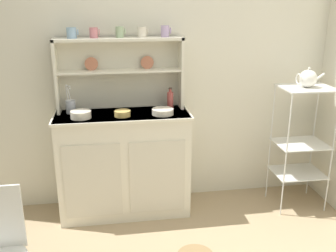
{
  "coord_description": "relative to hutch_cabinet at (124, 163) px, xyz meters",
  "views": [
    {
      "loc": [
        -0.4,
        -1.78,
        1.85
      ],
      "look_at": [
        0.06,
        1.12,
        0.87
      ],
      "focal_mm": 41.66,
      "sensor_mm": 36.0,
      "label": 1
    }
  ],
  "objects": [
    {
      "name": "wall_back",
      "position": [
        0.29,
        0.26,
        0.78
      ],
      "size": [
        3.84,
        0.05,
        2.5
      ],
      "primitive_type": "cube",
      "color": "silver",
      "rests_on": "ground"
    },
    {
      "name": "hutch_cabinet",
      "position": [
        0.0,
        0.0,
        0.0
      ],
      "size": [
        1.14,
        0.45,
        0.92
      ],
      "color": "silver",
      "rests_on": "ground"
    },
    {
      "name": "hutch_shelf_unit",
      "position": [
        0.0,
        0.16,
        0.81
      ],
      "size": [
        1.06,
        0.18,
        0.61
      ],
      "color": "silver",
      "rests_on": "hutch_cabinet"
    },
    {
      "name": "bakers_rack",
      "position": [
        1.57,
        -0.12,
        0.22
      ],
      "size": [
        0.44,
        0.35,
        1.12
      ],
      "color": "silver",
      "rests_on": "ground"
    },
    {
      "name": "cup_sky_0",
      "position": [
        -0.37,
        0.12,
        1.1
      ],
      "size": [
        0.09,
        0.08,
        0.09
      ],
      "color": "#8EB2D1",
      "rests_on": "hutch_shelf_unit"
    },
    {
      "name": "cup_rose_1",
      "position": [
        -0.2,
        0.12,
        1.1
      ],
      "size": [
        0.08,
        0.07,
        0.08
      ],
      "color": "#D17A84",
      "rests_on": "hutch_shelf_unit"
    },
    {
      "name": "cup_sage_2",
      "position": [
        0.01,
        0.12,
        1.1
      ],
      "size": [
        0.08,
        0.07,
        0.09
      ],
      "color": "#9EB78E",
      "rests_on": "hutch_shelf_unit"
    },
    {
      "name": "cup_cream_3",
      "position": [
        0.19,
        0.12,
        1.1
      ],
      "size": [
        0.09,
        0.08,
        0.08
      ],
      "color": "silver",
      "rests_on": "hutch_shelf_unit"
    },
    {
      "name": "cup_lilac_4",
      "position": [
        0.39,
        0.12,
        1.11
      ],
      "size": [
        0.08,
        0.07,
        0.09
      ],
      "color": "#B79ECC",
      "rests_on": "hutch_shelf_unit"
    },
    {
      "name": "bowl_mixing_large",
      "position": [
        -0.33,
        -0.07,
        0.48
      ],
      "size": [
        0.17,
        0.17,
        0.06
      ],
      "primitive_type": "cylinder",
      "color": "silver",
      "rests_on": "hutch_cabinet"
    },
    {
      "name": "bowl_floral_medium",
      "position": [
        -0.0,
        -0.07,
        0.47
      ],
      "size": [
        0.13,
        0.13,
        0.05
      ],
      "primitive_type": "cylinder",
      "color": "#DBB760",
      "rests_on": "hutch_cabinet"
    },
    {
      "name": "bowl_cream_small",
      "position": [
        0.33,
        -0.07,
        0.47
      ],
      "size": [
        0.18,
        0.18,
        0.05
      ],
      "primitive_type": "cylinder",
      "color": "silver",
      "rests_on": "hutch_cabinet"
    },
    {
      "name": "jam_bottle",
      "position": [
        0.42,
        0.09,
        0.53
      ],
      "size": [
        0.05,
        0.05,
        0.19
      ],
      "color": "#B74C47",
      "rests_on": "hutch_cabinet"
    },
    {
      "name": "utensil_jar",
      "position": [
        -0.42,
        0.08,
        0.51
      ],
      "size": [
        0.08,
        0.08,
        0.25
      ],
      "color": "#B2B7C6",
      "rests_on": "hutch_cabinet"
    },
    {
      "name": "porcelain_teapot",
      "position": [
        1.57,
        -0.12,
        0.72
      ],
      "size": [
        0.24,
        0.15,
        0.17
      ],
      "color": "white",
      "rests_on": "bakers_rack"
    }
  ]
}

